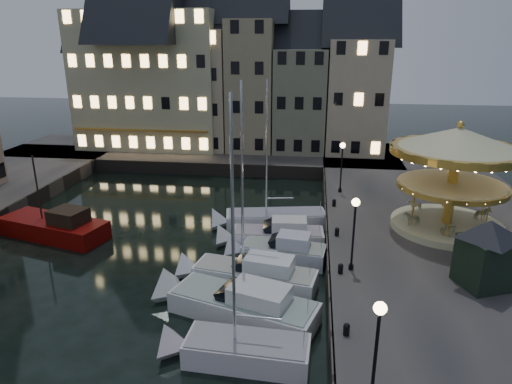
# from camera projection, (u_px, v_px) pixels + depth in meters

# --- Properties ---
(ground) EXTENTS (160.00, 160.00, 0.00)m
(ground) POSITION_uv_depth(u_px,v_px,m) (220.00, 291.00, 25.56)
(ground) COLOR black
(ground) RESTS_ON ground
(quay_east) EXTENTS (16.00, 56.00, 1.30)m
(quay_east) POSITION_uv_depth(u_px,v_px,m) (452.00, 248.00, 29.29)
(quay_east) COLOR #474442
(quay_east) RESTS_ON ground
(quay_north) EXTENTS (44.00, 12.00, 1.30)m
(quay_north) POSITION_uv_depth(u_px,v_px,m) (201.00, 155.00, 52.63)
(quay_north) COLOR #474442
(quay_north) RESTS_ON ground
(quaywall_e) EXTENTS (0.15, 44.00, 1.30)m
(quaywall_e) POSITION_uv_depth(u_px,v_px,m) (327.00, 241.00, 30.26)
(quaywall_e) COLOR #47423A
(quaywall_e) RESTS_ON ground
(quaywall_n) EXTENTS (48.00, 0.15, 1.30)m
(quaywall_n) POSITION_uv_depth(u_px,v_px,m) (206.00, 169.00, 46.75)
(quaywall_n) COLOR #47423A
(quaywall_n) RESTS_ON ground
(streetlamp_a) EXTENTS (0.44, 0.44, 4.17)m
(streetlamp_a) POSITION_uv_depth(u_px,v_px,m) (377.00, 341.00, 14.94)
(streetlamp_a) COLOR black
(streetlamp_a) RESTS_ON quay_east
(streetlamp_b) EXTENTS (0.44, 0.44, 4.17)m
(streetlamp_b) POSITION_uv_depth(u_px,v_px,m) (354.00, 224.00, 24.34)
(streetlamp_b) COLOR black
(streetlamp_b) RESTS_ON quay_east
(streetlamp_c) EXTENTS (0.44, 0.44, 4.17)m
(streetlamp_c) POSITION_uv_depth(u_px,v_px,m) (342.00, 160.00, 37.02)
(streetlamp_c) COLOR black
(streetlamp_c) RESTS_ON quay_east
(bollard_a) EXTENTS (0.30, 0.30, 0.57)m
(bollard_a) POSITION_uv_depth(u_px,v_px,m) (347.00, 329.00, 19.55)
(bollard_a) COLOR black
(bollard_a) RESTS_ON quay_east
(bollard_b) EXTENTS (0.30, 0.30, 0.57)m
(bollard_b) POSITION_uv_depth(u_px,v_px,m) (341.00, 268.00, 24.72)
(bollard_b) COLOR black
(bollard_b) RESTS_ON quay_east
(bollard_c) EXTENTS (0.30, 0.30, 0.57)m
(bollard_c) POSITION_uv_depth(u_px,v_px,m) (337.00, 231.00, 29.41)
(bollard_c) COLOR black
(bollard_c) RESTS_ON quay_east
(bollard_d) EXTENTS (0.30, 0.30, 0.57)m
(bollard_d) POSITION_uv_depth(u_px,v_px,m) (334.00, 202.00, 34.58)
(bollard_d) COLOR black
(bollard_d) RESTS_ON quay_east
(townhouse_na) EXTENTS (5.50, 8.00, 12.80)m
(townhouse_na) POSITION_uv_depth(u_px,v_px,m) (107.00, 89.00, 53.62)
(townhouse_na) COLOR slate
(townhouse_na) RESTS_ON quay_north
(townhouse_nb) EXTENTS (6.16, 8.00, 13.80)m
(townhouse_nb) POSITION_uv_depth(u_px,v_px,m) (152.00, 85.00, 52.79)
(townhouse_nb) COLOR gray
(townhouse_nb) RESTS_ON quay_north
(townhouse_nc) EXTENTS (6.82, 8.00, 14.80)m
(townhouse_nc) POSITION_uv_depth(u_px,v_px,m) (202.00, 81.00, 51.90)
(townhouse_nc) COLOR tan
(townhouse_nc) RESTS_ON quay_north
(townhouse_nd) EXTENTS (5.50, 8.00, 15.80)m
(townhouse_nd) POSITION_uv_depth(u_px,v_px,m) (252.00, 77.00, 51.04)
(townhouse_nd) COLOR gray
(townhouse_nd) RESTS_ON quay_north
(townhouse_ne) EXTENTS (6.16, 8.00, 12.80)m
(townhouse_ne) POSITION_uv_depth(u_px,v_px,m) (301.00, 91.00, 50.86)
(townhouse_ne) COLOR gray
(townhouse_ne) RESTS_ON quay_north
(townhouse_nf) EXTENTS (6.82, 8.00, 13.80)m
(townhouse_nf) POSITION_uv_depth(u_px,v_px,m) (356.00, 88.00, 49.97)
(townhouse_nf) COLOR tan
(townhouse_nf) RESTS_ON quay_north
(hotel_corner) EXTENTS (17.60, 9.00, 16.80)m
(hotel_corner) POSITION_uv_depth(u_px,v_px,m) (151.00, 72.00, 52.31)
(hotel_corner) COLOR #BDBD91
(hotel_corner) RESTS_ON quay_north
(motorboat_a) EXTENTS (6.48, 2.36, 10.72)m
(motorboat_a) POSITION_uv_depth(u_px,v_px,m) (234.00, 350.00, 19.85)
(motorboat_a) COLOR silver
(motorboat_a) RESTS_ON ground
(motorboat_b) EXTENTS (8.56, 4.84, 2.15)m
(motorboat_b) POSITION_uv_depth(u_px,v_px,m) (236.00, 304.00, 23.11)
(motorboat_b) COLOR silver
(motorboat_b) RESTS_ON ground
(motorboat_c) EXTENTS (8.06, 3.35, 10.65)m
(motorboat_c) POSITION_uv_depth(u_px,v_px,m) (248.00, 275.00, 25.90)
(motorboat_c) COLOR silver
(motorboat_c) RESTS_ON ground
(motorboat_d) EXTENTS (6.30, 2.69, 2.15)m
(motorboat_d) POSITION_uv_depth(u_px,v_px,m) (277.00, 252.00, 28.76)
(motorboat_d) COLOR silver
(motorboat_d) RESTS_ON ground
(motorboat_e) EXTENTS (7.21, 2.50, 2.15)m
(motorboat_e) POSITION_uv_depth(u_px,v_px,m) (272.00, 237.00, 30.95)
(motorboat_e) COLOR silver
(motorboat_e) RESTS_ON ground
(motorboat_f) EXTENTS (8.52, 3.58, 11.26)m
(motorboat_f) POSITION_uv_depth(u_px,v_px,m) (268.00, 220.00, 34.12)
(motorboat_f) COLOR silver
(motorboat_f) RESTS_ON ground
(red_fishing_boat) EXTENTS (8.28, 4.65, 6.05)m
(red_fishing_boat) POSITION_uv_depth(u_px,v_px,m) (56.00, 228.00, 32.24)
(red_fishing_boat) COLOR #620604
(red_fishing_boat) RESTS_ON ground
(carousel) EXTENTS (8.29, 8.29, 7.25)m
(carousel) POSITION_uv_depth(u_px,v_px,m) (456.00, 160.00, 29.09)
(carousel) COLOR beige
(carousel) RESTS_ON quay_east
(ticket_kiosk) EXTENTS (3.49, 3.49, 4.09)m
(ticket_kiosk) POSITION_uv_depth(u_px,v_px,m) (488.00, 242.00, 22.83)
(ticket_kiosk) COLOR black
(ticket_kiosk) RESTS_ON quay_east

